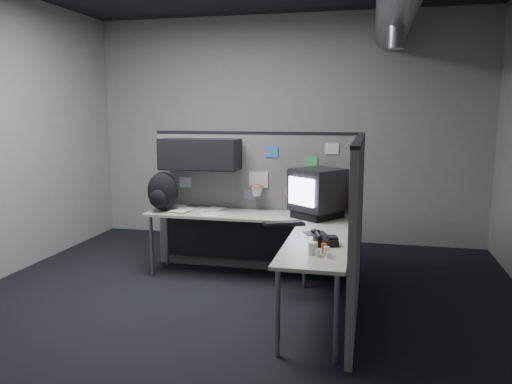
% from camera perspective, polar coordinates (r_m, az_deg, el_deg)
% --- Properties ---
extents(room, '(5.62, 5.62, 3.22)m').
position_cam_1_polar(room, '(4.36, 4.53, 12.30)').
color(room, black).
rests_on(room, ground).
extents(partition_back, '(2.44, 0.42, 1.63)m').
position_cam_1_polar(partition_back, '(5.79, -1.74, 0.64)').
color(partition_back, slate).
rests_on(partition_back, ground).
extents(partition_right, '(0.07, 2.23, 1.63)m').
position_cam_1_polar(partition_right, '(4.64, 11.40, -3.94)').
color(partition_right, slate).
rests_on(partition_right, ground).
extents(desk, '(2.31, 2.11, 0.73)m').
position_cam_1_polar(desk, '(5.26, 1.03, -4.48)').
color(desk, '#B6B5A4').
rests_on(desk, ground).
extents(monitor, '(0.65, 0.65, 0.53)m').
position_cam_1_polar(monitor, '(5.35, 7.04, -0.07)').
color(monitor, black).
rests_on(monitor, desk).
extents(keyboard, '(0.44, 0.31, 0.04)m').
position_cam_1_polar(keyboard, '(5.01, 3.16, -3.62)').
color(keyboard, black).
rests_on(keyboard, desk).
extents(mouse, '(0.25, 0.23, 0.04)m').
position_cam_1_polar(mouse, '(4.70, 6.80, -4.57)').
color(mouse, black).
rests_on(mouse, desk).
extents(phone, '(0.24, 0.25, 0.10)m').
position_cam_1_polar(phone, '(4.33, 7.92, -5.50)').
color(phone, black).
rests_on(phone, desk).
extents(bottles, '(0.13, 0.17, 0.08)m').
position_cam_1_polar(bottles, '(4.01, 7.79, -6.72)').
color(bottles, silver).
rests_on(bottles, desk).
extents(cup, '(0.08, 0.08, 0.10)m').
position_cam_1_polar(cup, '(4.01, 6.52, -6.44)').
color(cup, beige).
rests_on(cup, desk).
extents(papers, '(0.78, 0.61, 0.02)m').
position_cam_1_polar(papers, '(5.81, -7.05, -1.97)').
color(papers, white).
rests_on(papers, desk).
extents(backpack, '(0.43, 0.42, 0.44)m').
position_cam_1_polar(backpack, '(5.80, -10.65, -0.00)').
color(backpack, black).
rests_on(backpack, desk).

